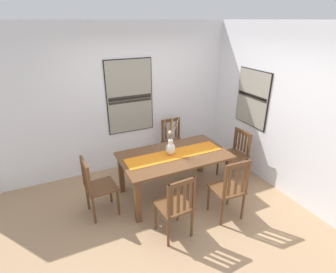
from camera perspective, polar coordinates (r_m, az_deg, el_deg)
The scene contains 13 objects.
ground_plane at distance 4.22m, azimuth 3.05°, elevation -16.36°, with size 6.40×6.40×0.03m, color #A37F5B.
wall_back at distance 5.12m, azimuth -6.62°, elevation 8.30°, with size 6.40×0.12×2.70m, color silver.
wall_side at distance 4.65m, azimuth 24.16°, elevation 4.72°, with size 0.12×6.40×2.70m, color silver.
dining_table at distance 4.31m, azimuth 1.31°, elevation -5.06°, with size 1.71×0.98×0.73m.
table_runner at distance 4.26m, azimuth 1.32°, elevation -3.83°, with size 1.58×0.36×0.01m, color orange.
centerpiece_vase at distance 4.19m, azimuth 0.55°, elevation -2.23°, with size 0.33×0.19×0.70m.
chair_0 at distance 4.99m, azimuth 14.26°, elevation -3.45°, with size 0.45×0.45×0.89m.
chair_1 at distance 4.06m, azimuth -15.03°, elevation -10.11°, with size 0.45×0.45×0.93m.
chair_2 at distance 5.29m, azimuth 1.25°, elevation -1.09°, with size 0.42×0.42×0.92m.
chair_3 at distance 3.96m, azimuth 12.96°, elevation -10.79°, with size 0.44×0.44×0.99m.
chair_4 at distance 3.56m, azimuth 1.69°, elevation -14.57°, with size 0.45×0.45×0.95m.
painting_on_back_wall at distance 5.00m, azimuth -8.17°, elevation 8.42°, with size 0.87×0.05×1.36m.
painting_on_side_wall at distance 5.06m, azimuth 17.65°, elevation 7.80°, with size 0.05×0.77×1.01m.
Camera 1 is at (-1.58, -2.81, 2.71)m, focal length 28.52 mm.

